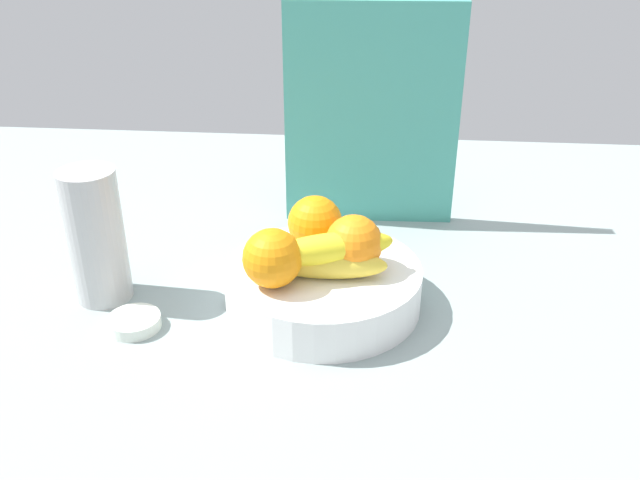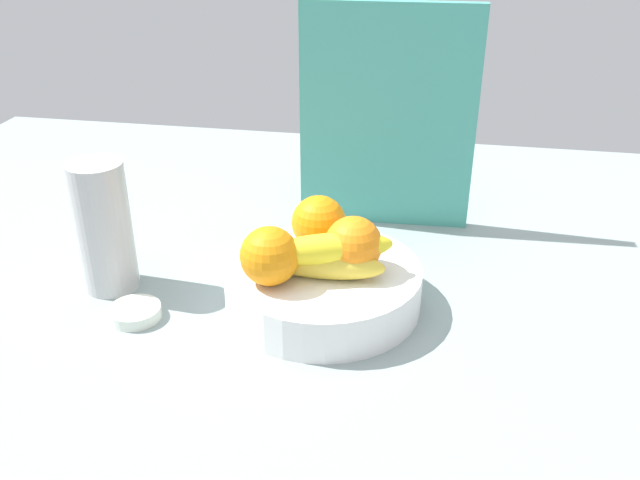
{
  "view_description": "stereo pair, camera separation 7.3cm",
  "coord_description": "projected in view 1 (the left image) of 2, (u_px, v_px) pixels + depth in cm",
  "views": [
    {
      "loc": [
        6.48,
        -78.52,
        51.37
      ],
      "look_at": [
        -0.44,
        0.24,
        9.86
      ],
      "focal_mm": 38.28,
      "sensor_mm": 36.0,
      "label": 1
    },
    {
      "loc": [
        13.72,
        -77.54,
        51.37
      ],
      "look_at": [
        -0.44,
        0.24,
        9.86
      ],
      "focal_mm": 38.28,
      "sensor_mm": 36.0,
      "label": 2
    }
  ],
  "objects": [
    {
      "name": "jar_lid",
      "position": [
        134.0,
        322.0,
        0.88
      ],
      "size": [
        6.85,
        6.85,
        1.64
      ],
      "primitive_type": "cylinder",
      "color": "white",
      "rests_on": "ground_plane"
    },
    {
      "name": "ground_plane",
      "position": [
        323.0,
        313.0,
        0.94
      ],
      "size": [
        180.0,
        140.0,
        3.0
      ],
      "primitive_type": "cube",
      "color": "gray"
    },
    {
      "name": "orange_front_left",
      "position": [
        315.0,
        223.0,
        0.94
      ],
      "size": [
        7.62,
        7.62,
        7.62
      ],
      "primitive_type": "sphere",
      "color": "orange",
      "rests_on": "fruit_bowl"
    },
    {
      "name": "banana_bunch",
      "position": [
        325.0,
        256.0,
        0.87
      ],
      "size": [
        18.53,
        9.59,
        6.2
      ],
      "color": "yellow",
      "rests_on": "fruit_bowl"
    },
    {
      "name": "thermos_tumbler",
      "position": [
        96.0,
        236.0,
        0.91
      ],
      "size": [
        7.54,
        7.54,
        18.82
      ],
      "primitive_type": "cylinder",
      "color": "#B5B4B4",
      "rests_on": "ground_plane"
    },
    {
      "name": "cutting_board",
      "position": [
        372.0,
        117.0,
        1.09
      ],
      "size": [
        28.05,
        2.85,
        36.0
      ],
      "primitive_type": "cube",
      "rotation": [
        0.0,
        0.0,
        0.04
      ],
      "color": "teal",
      "rests_on": "ground_plane"
    },
    {
      "name": "orange_front_right",
      "position": [
        272.0,
        258.0,
        0.85
      ],
      "size": [
        7.62,
        7.62,
        7.62
      ],
      "primitive_type": "sphere",
      "color": "orange",
      "rests_on": "fruit_bowl"
    },
    {
      "name": "fruit_bowl",
      "position": [
        320.0,
        285.0,
        0.93
      ],
      "size": [
        26.5,
        26.5,
        5.86
      ],
      "primitive_type": "cylinder",
      "color": "white",
      "rests_on": "ground_plane"
    },
    {
      "name": "orange_center",
      "position": [
        354.0,
        243.0,
        0.89
      ],
      "size": [
        7.62,
        7.62,
        7.62
      ],
      "primitive_type": "sphere",
      "color": "orange",
      "rests_on": "fruit_bowl"
    }
  ]
}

